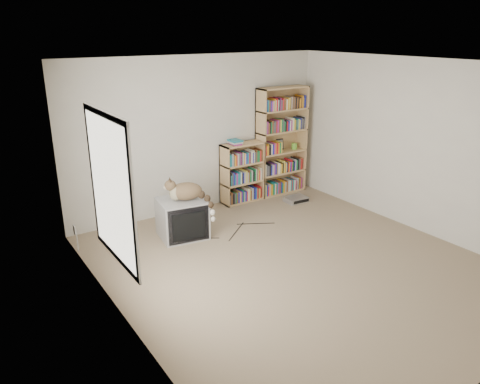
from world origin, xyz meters
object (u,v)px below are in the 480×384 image
cat (190,194)px  bookcase_tall (281,144)px  crt_tv (182,218)px  bookcase_short (242,175)px  dvd_player (296,199)px

cat → bookcase_tall: (2.29, 0.83, 0.25)m
bookcase_tall → crt_tv: bearing=-162.5°
crt_tv → bookcase_short: size_ratio=0.70×
bookcase_tall → cat: bearing=-159.9°
crt_tv → bookcase_tall: bearing=25.9°
crt_tv → bookcase_short: bearing=34.3°
bookcase_short → dvd_player: 1.04m
bookcase_short → bookcase_tall: bearing=0.1°
dvd_player → cat: bearing=-170.0°
crt_tv → bookcase_tall: size_ratio=0.38×
bookcase_short → dvd_player: bookcase_short is taller
bookcase_tall → bookcase_short: (-0.84, -0.00, -0.43)m
crt_tv → bookcase_short: (1.54, 0.75, 0.20)m
bookcase_short → dvd_player: size_ratio=2.73×
cat → dvd_player: (2.21, 0.27, -0.61)m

